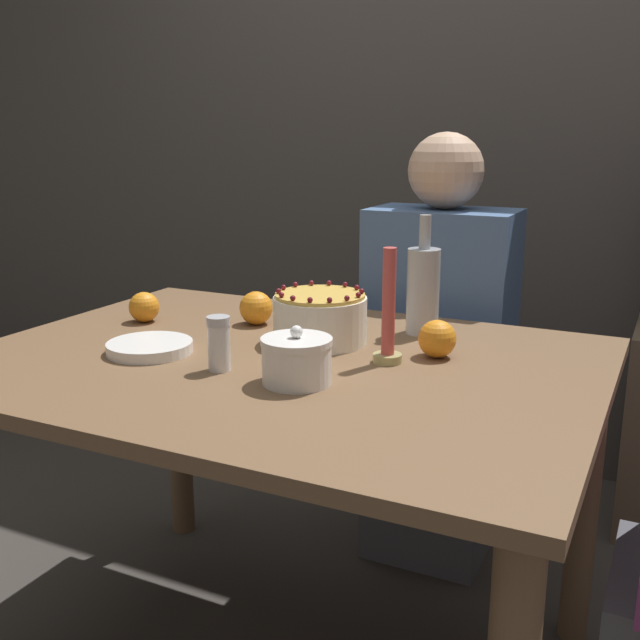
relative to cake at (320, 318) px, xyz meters
The scene contains 12 objects.
wall_behind 1.35m from the cake, 91.24° to the left, with size 8.00×0.05×2.60m.
dining_table 0.23m from the cake, 100.85° to the right, with size 1.31×0.97×0.77m.
cake is the anchor object (origin of this frame).
sugar_bowl 0.28m from the cake, 72.96° to the right, with size 0.14×0.14×0.11m.
sugar_shaker 0.28m from the cake, 108.91° to the right, with size 0.05×0.05×0.11m.
plate_stack 0.38m from the cake, 141.81° to the right, with size 0.18×0.18×0.02m.
candle 0.21m from the cake, 20.81° to the right, with size 0.06×0.06×0.24m.
bottle 0.26m from the cake, 44.83° to the left, with size 0.08×0.08×0.28m.
orange_fruit_0 0.27m from the cake, ahead, with size 0.08×0.08×0.08m.
orange_fruit_1 0.23m from the cake, 159.76° to the left, with size 0.08×0.08×0.08m.
orange_fruit_2 0.48m from the cake, behind, with size 0.08×0.08×0.08m.
person_man_blue_shirt 0.62m from the cake, 78.14° to the left, with size 0.40×0.34×1.23m.
Camera 1 is at (0.74, -1.31, 1.23)m, focal length 42.00 mm.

